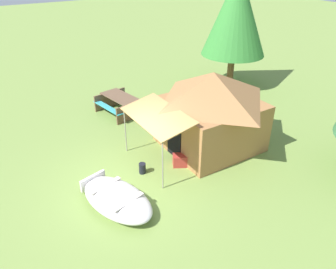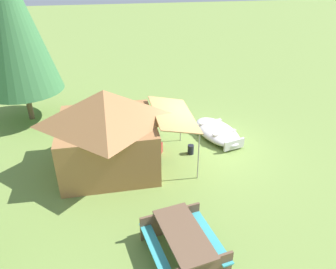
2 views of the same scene
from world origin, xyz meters
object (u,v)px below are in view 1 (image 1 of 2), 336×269
Objects in this scene: canvas_cabin_tent at (211,109)px; pine_tree_back_right at (236,13)px; cooler_box at (180,160)px; fuel_can at (142,168)px; picnic_table at (121,102)px; beached_rowboat at (117,198)px.

pine_tree_back_right is at bearing 132.37° from canvas_cabin_tent.
cooler_box is 0.08× the size of pine_tree_back_right.
cooler_box is at bearing -52.57° from pine_tree_back_right.
cooler_box is 1.33× the size of fuel_can.
picnic_table is 4.63× the size of cooler_box.
beached_rowboat is 10.62m from pine_tree_back_right.
picnic_table is 6.79m from pine_tree_back_right.
pine_tree_back_right reaches higher than cooler_box.
picnic_table is at bearing 179.75° from cooler_box.
cooler_box reaches higher than fuel_can.
canvas_cabin_tent reaches higher than beached_rowboat.
picnic_table reaches higher than beached_rowboat.
canvas_cabin_tent is 6.50m from pine_tree_back_right.
beached_rowboat is at bearing -73.21° from canvas_cabin_tent.
pine_tree_back_right is (-0.14, 6.08, 3.01)m from picnic_table.
picnic_table is 4.54m from cooler_box.
picnic_table is at bearing 163.94° from fuel_can.
canvas_cabin_tent is 2.03m from cooler_box.
canvas_cabin_tent reaches higher than fuel_can.
pine_tree_back_right reaches higher than beached_rowboat.
beached_rowboat is 1.59m from fuel_can.
canvas_cabin_tent is at bearing 95.27° from fuel_can.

